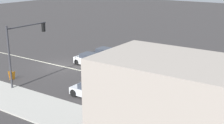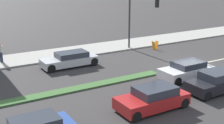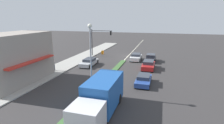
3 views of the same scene
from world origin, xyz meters
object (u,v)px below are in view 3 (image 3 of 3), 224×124
Objects in this scene: sedan_dark at (151,58)px; coupe_blue at (143,80)px; pedestrian at (54,65)px; warning_aframe_sign at (102,52)px; hatchback_red at (148,65)px; traffic_signal_main at (98,38)px; delivery_truck at (101,97)px; street_lamp at (91,51)px; sedan_silver at (89,62)px; van_white at (136,57)px.

coupe_blue is (-0.00, 12.14, -0.08)m from sedan_dark.
warning_aframe_sign is (-2.88, -14.26, -0.57)m from pedestrian.
traffic_signal_main is at bearing -31.47° from hatchback_red.
hatchback_red is at bearing -158.56° from pedestrian.
hatchback_red is at bearing -100.71° from delivery_truck.
street_lamp is at bearing -55.67° from delivery_truck.
pedestrian is 14.83m from hatchback_red.
sedan_silver is 11.62m from sedan_dark.
hatchback_red is at bearing -90.00° from coupe_blue.
sedan_dark is at bearing -106.64° from street_lamp.
street_lamp is (-6.12, 18.39, 0.88)m from traffic_signal_main.
delivery_truck is at bearing 139.54° from pedestrian.
street_lamp is 13.28m from hatchback_red.
hatchback_red is (-10.93, 8.84, 0.21)m from warning_aframe_sign.
pedestrian is (8.80, -6.16, -3.78)m from street_lamp.
pedestrian is at bearing 37.44° from sedan_dark.
van_white reaches higher than warning_aframe_sign.
delivery_truck is at bearing 90.00° from van_white.
sedan_silver is 9.41m from van_white.
street_lamp is 21.70m from warning_aframe_sign.
pedestrian is (2.68, 12.23, -2.91)m from traffic_signal_main.
traffic_signal_main is 8.34m from sedan_silver.
sedan_silver reaches higher than coupe_blue.
van_white is at bearing -2.87° from sedan_dark.
coupe_blue is at bearing 148.10° from sedan_silver.
traffic_signal_main is 13.45m from hatchback_red.
hatchback_red is at bearing -113.35° from street_lamp.
street_lamp is at bearing 114.80° from sedan_silver.
sedan_silver is at bearing -31.90° from coupe_blue.
sedan_dark is at bearing -90.00° from hatchback_red.
street_lamp reaches higher than warning_aframe_sign.
delivery_truck is 8.35m from coupe_blue.
sedan_silver is at bearing -62.86° from delivery_truck.
traffic_signal_main is 12.85m from pedestrian.
hatchback_red is 1.07× the size of sedan_dark.
hatchback_red is 1.05× the size of van_white.
sedan_silver is at bearing 40.05° from van_white.
sedan_dark is (0.00, -5.15, 0.01)m from hatchback_red.
street_lamp is 5.12m from delivery_truck.
delivery_truck is (-8.32, 21.61, -2.43)m from traffic_signal_main.
sedan_dark is at bearing -142.56° from pedestrian.
van_white is at bearing -90.00° from delivery_truck.
van_white is (-2.20, -16.87, -4.14)m from street_lamp.
sedan_dark is (-5.00, -16.73, -4.13)m from street_lamp.
street_lamp reaches higher than hatchback_red.
warning_aframe_sign is 0.18× the size of sedan_silver.
sedan_dark reaches higher than warning_aframe_sign.
pedestrian reaches higher than warning_aframe_sign.
traffic_signal_main is at bearing -51.12° from coupe_blue.
traffic_signal_main is 0.75× the size of delivery_truck.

